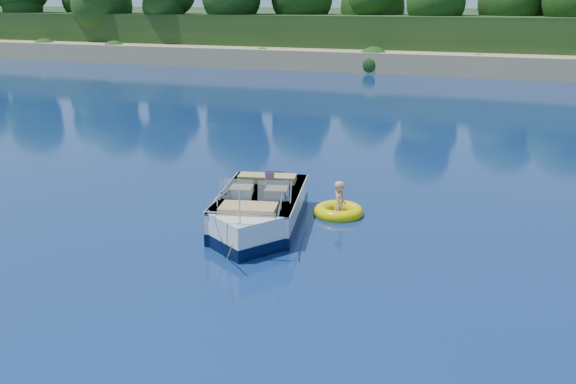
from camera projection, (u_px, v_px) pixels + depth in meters
name	position (u px, v px, depth m)	size (l,w,h in m)	color
ground	(224.00, 237.00, 14.60)	(160.00, 160.00, 0.00)	#0B1B4F
shoreline	(485.00, 40.00, 71.17)	(170.00, 59.00, 6.00)	#998459
motorboat	(258.00, 214.00, 15.11)	(2.66, 5.20, 1.76)	white
tow_tube	(339.00, 212.00, 16.07)	(1.44, 1.44, 0.33)	#FFE401
boy	(339.00, 215.00, 16.11)	(0.52, 0.34, 1.42)	tan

